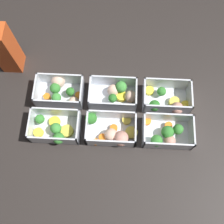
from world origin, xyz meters
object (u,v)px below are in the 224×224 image
at_px(container_near_left, 55,128).
at_px(container_near_center, 112,131).
at_px(container_far_center, 117,94).
at_px(container_far_right, 167,100).
at_px(container_far_left, 61,91).
at_px(container_near_right, 167,134).
at_px(juice_carton, 5,49).

height_order(container_near_left, container_near_center, same).
xyz_separation_m(container_far_center, container_far_right, (0.16, -0.01, -0.00)).
bearing_deg(container_far_left, container_near_left, -91.70).
bearing_deg(container_near_left, container_near_right, -0.08).
bearing_deg(juice_carton, container_far_center, -16.47).
bearing_deg(container_near_right, container_near_center, -179.85).
distance_m(container_near_center, container_far_right, 0.21).
height_order(container_far_left, container_far_center, same).
height_order(container_near_right, container_far_left, same).
bearing_deg(container_far_right, juice_carton, 167.02).
xyz_separation_m(container_near_right, container_far_center, (-0.16, 0.13, -0.00)).
xyz_separation_m(container_near_center, container_far_left, (-0.17, 0.13, 0.00)).
distance_m(container_near_center, container_near_right, 0.17).
relative_size(container_far_right, juice_carton, 0.83).
distance_m(container_near_left, juice_carton, 0.30).
bearing_deg(container_near_right, container_near_left, 179.92).
bearing_deg(container_near_center, container_near_right, 0.15).
bearing_deg(container_far_center, container_near_left, -146.27).
height_order(container_near_center, container_far_center, same).
bearing_deg(juice_carton, container_near_left, -53.19).
bearing_deg(container_near_center, juice_carton, 146.31).
bearing_deg(container_near_right, juice_carton, 155.87).
relative_size(container_near_right, container_far_right, 0.92).
xyz_separation_m(container_near_center, container_far_right, (0.18, 0.11, -0.00)).
bearing_deg(container_far_center, container_far_right, -4.91).
relative_size(container_near_center, container_far_left, 1.14).
bearing_deg(juice_carton, container_near_center, -33.69).
relative_size(container_near_right, juice_carton, 0.77).
bearing_deg(container_near_left, container_far_left, 88.30).
relative_size(container_far_left, container_far_center, 0.98).
xyz_separation_m(container_near_center, juice_carton, (-0.35, 0.24, 0.07)).
xyz_separation_m(container_near_left, container_near_center, (0.18, -0.00, 0.00)).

